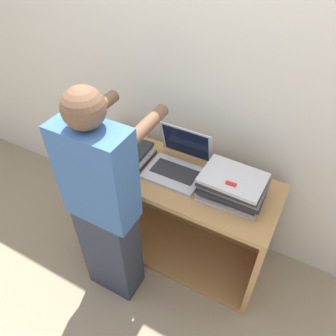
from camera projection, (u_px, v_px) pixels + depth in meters
name	position (u px, v px, depth m)	size (l,w,h in m)	color
ground_plane	(156.00, 272.00, 2.44)	(12.00, 12.00, 0.00)	gray
wall_back	(202.00, 91.00, 2.04)	(8.00, 0.05, 2.40)	beige
cart	(178.00, 208.00, 2.39)	(1.36, 0.52, 0.78)	#A87A47
laptop_open	(178.00, 163.00, 2.08)	(0.36, 0.33, 0.27)	#B7B7BC
laptop_stack_left	(122.00, 151.00, 2.19)	(0.38, 0.28, 0.09)	#232326
laptop_stack_right	(233.00, 186.00, 1.90)	(0.39, 0.28, 0.16)	#B7B7BC
person	(105.00, 209.00, 1.88)	(0.40, 0.52, 1.55)	#2D3342
inventory_tag	(231.00, 184.00, 1.80)	(0.06, 0.02, 0.01)	red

